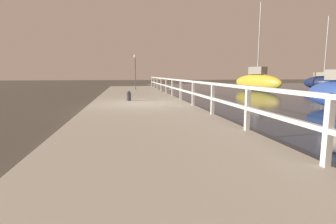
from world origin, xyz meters
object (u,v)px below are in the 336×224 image
dock_lamp (135,64)px  sailboat_navy (323,82)px  mooring_bollard (129,96)px  sailboat_yellow (257,81)px

dock_lamp → sailboat_navy: 18.64m
mooring_bollard → dock_lamp: dock_lamp is taller
dock_lamp → sailboat_navy: sailboat_navy is taller
dock_lamp → sailboat_yellow: size_ratio=0.37×
dock_lamp → sailboat_navy: (18.57, 0.51, -1.61)m
dock_lamp → mooring_bollard: bearing=-94.3°
sailboat_navy → sailboat_yellow: size_ratio=0.89×
mooring_bollard → sailboat_yellow: 15.31m
dock_lamp → sailboat_navy: size_ratio=0.42×
mooring_bollard → dock_lamp: 9.71m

